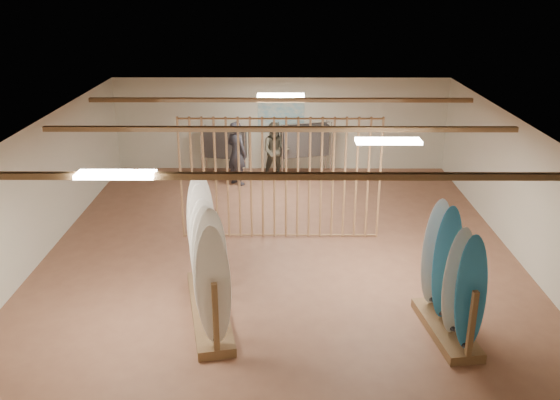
{
  "coord_description": "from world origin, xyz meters",
  "views": [
    {
      "loc": [
        0.06,
        -11.59,
        5.56
      ],
      "look_at": [
        0.0,
        0.0,
        1.2
      ],
      "focal_mm": 38.0,
      "sensor_mm": 36.0,
      "label": 1
    }
  ],
  "objects_px": {
    "clothing_rack_a": "(225,144)",
    "shopper_b": "(276,147)",
    "clothing_rack_b": "(305,141)",
    "shopper_a": "(237,149)",
    "rack_right": "(450,295)",
    "rack_left": "(208,277)"
  },
  "relations": [
    {
      "from": "shopper_a",
      "to": "clothing_rack_a",
      "type": "bearing_deg",
      "value": -25.04
    },
    {
      "from": "clothing_rack_b",
      "to": "shopper_a",
      "type": "height_order",
      "value": "shopper_a"
    },
    {
      "from": "rack_left",
      "to": "rack_right",
      "type": "distance_m",
      "value": 4.05
    },
    {
      "from": "shopper_a",
      "to": "shopper_b",
      "type": "height_order",
      "value": "shopper_a"
    },
    {
      "from": "rack_right",
      "to": "shopper_b",
      "type": "distance_m",
      "value": 8.6
    },
    {
      "from": "clothing_rack_a",
      "to": "shopper_b",
      "type": "xyz_separation_m",
      "value": [
        1.51,
        -0.41,
        0.01
      ]
    },
    {
      "from": "rack_left",
      "to": "clothing_rack_b",
      "type": "height_order",
      "value": "rack_left"
    },
    {
      "from": "rack_left",
      "to": "clothing_rack_a",
      "type": "relative_size",
      "value": 1.91
    },
    {
      "from": "rack_right",
      "to": "shopper_b",
      "type": "xyz_separation_m",
      "value": [
        -2.93,
        8.08,
        0.25
      ]
    },
    {
      "from": "rack_left",
      "to": "shopper_b",
      "type": "distance_m",
      "value": 7.61
    },
    {
      "from": "rack_left",
      "to": "clothing_rack_b",
      "type": "distance_m",
      "value": 8.19
    },
    {
      "from": "shopper_b",
      "to": "clothing_rack_b",
      "type": "bearing_deg",
      "value": 24.77
    },
    {
      "from": "clothing_rack_a",
      "to": "shopper_b",
      "type": "bearing_deg",
      "value": -1.17
    },
    {
      "from": "clothing_rack_b",
      "to": "clothing_rack_a",
      "type": "bearing_deg",
      "value": 164.43
    },
    {
      "from": "clothing_rack_a",
      "to": "clothing_rack_b",
      "type": "height_order",
      "value": "clothing_rack_b"
    },
    {
      "from": "clothing_rack_a",
      "to": "clothing_rack_b",
      "type": "bearing_deg",
      "value": 14.21
    },
    {
      "from": "clothing_rack_b",
      "to": "shopper_a",
      "type": "xyz_separation_m",
      "value": [
        -1.96,
        -0.89,
        -0.01
      ]
    },
    {
      "from": "clothing_rack_b",
      "to": "shopper_b",
      "type": "distance_m",
      "value": 0.96
    },
    {
      "from": "clothing_rack_a",
      "to": "shopper_a",
      "type": "bearing_deg",
      "value": -50.75
    },
    {
      "from": "rack_left",
      "to": "shopper_a",
      "type": "relative_size",
      "value": 1.34
    },
    {
      "from": "rack_right",
      "to": "clothing_rack_a",
      "type": "relative_size",
      "value": 1.44
    },
    {
      "from": "shopper_b",
      "to": "shopper_a",
      "type": "bearing_deg",
      "value": -157.73
    }
  ]
}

